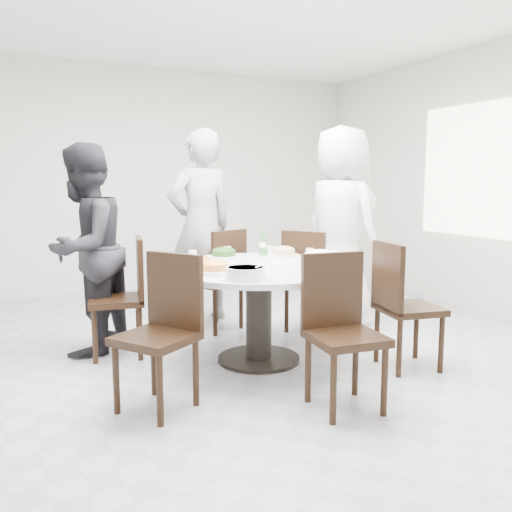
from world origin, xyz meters
name	(u,v)px	position (x,y,z in m)	size (l,w,h in m)	color
floor	(231,356)	(0.00, 0.00, 0.00)	(6.00, 6.00, 0.01)	#A8A8AC
wall_back	(137,180)	(0.00, 3.00, 1.40)	(6.00, 0.01, 2.80)	silver
wall_right	(504,180)	(3.00, 0.00, 1.40)	(0.01, 6.00, 2.80)	silver
window	(504,170)	(2.98, 0.00, 1.50)	(0.04, 2.20, 1.40)	white
dining_table	(259,314)	(0.15, -0.19, 0.38)	(1.50, 1.50, 0.75)	white
chair_ne	(311,281)	(0.97, 0.36, 0.47)	(0.42, 0.42, 0.95)	black
chair_n	(215,279)	(0.19, 0.81, 0.47)	(0.42, 0.42, 0.95)	black
chair_nw	(116,297)	(-0.81, 0.42, 0.47)	(0.42, 0.42, 0.95)	black
chair_sw	(156,334)	(-0.81, -0.74, 0.47)	(0.42, 0.42, 0.95)	black
chair_s	(346,334)	(0.24, -1.23, 0.47)	(0.42, 0.42, 0.95)	black
chair_se	(409,306)	(1.10, -0.82, 0.47)	(0.42, 0.42, 0.95)	black
diner_right	(341,227)	(1.35, 0.46, 0.96)	(0.93, 0.61, 1.91)	white
diner_middle	(200,227)	(0.18, 1.17, 0.95)	(0.69, 0.45, 1.89)	black
diner_left	(85,250)	(-1.01, 0.62, 0.85)	(0.82, 0.64, 1.69)	black
dish_greens	(224,255)	(0.06, 0.28, 0.78)	(0.25, 0.25, 0.07)	white
dish_pale	(283,253)	(0.55, 0.15, 0.78)	(0.25, 0.25, 0.07)	white
dish_orange	(197,263)	(-0.30, -0.06, 0.78)	(0.25, 0.25, 0.07)	white
dish_redbrown	(325,261)	(0.62, -0.39, 0.79)	(0.29, 0.29, 0.07)	white
dish_tofu	(215,269)	(-0.27, -0.36, 0.78)	(0.27, 0.27, 0.07)	white
rice_bowl	(320,264)	(0.42, -0.64, 0.81)	(0.28, 0.28, 0.12)	silver
soup_bowl	(245,273)	(-0.17, -0.66, 0.79)	(0.26, 0.26, 0.08)	white
beverage_bottle	(263,243)	(0.45, 0.32, 0.86)	(0.06, 0.06, 0.22)	#327D35
tea_cups	(231,251)	(0.19, 0.45, 0.79)	(0.07, 0.07, 0.08)	white
chopsticks	(225,255)	(0.13, 0.43, 0.76)	(0.24, 0.04, 0.01)	tan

